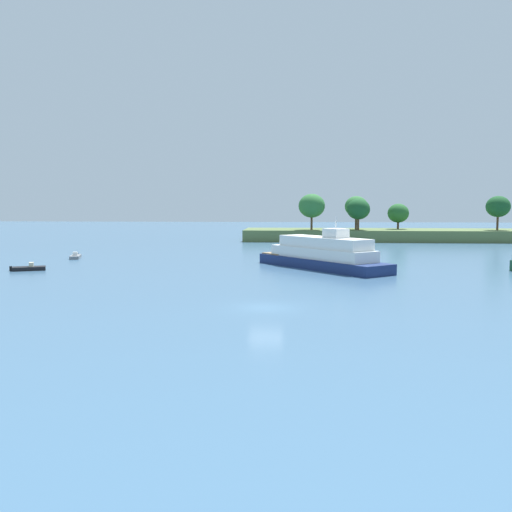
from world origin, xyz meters
TOP-DOWN VIEW (x-y plane):
  - ground_plane at (0.00, 0.00)m, footprint 400.00×400.00m
  - treeline_island at (20.91, 78.65)m, footprint 60.47×13.80m
  - white_riverboat at (5.32, 26.15)m, footprint 15.83×17.99m
  - small_motorboat at (-29.41, 36.40)m, footprint 2.27×4.24m
  - fishing_skiff at (-29.11, 21.68)m, footprint 3.99×2.95m

SIDE VIEW (x-z plane):
  - ground_plane at x=0.00m, z-range 0.00..0.00m
  - small_motorboat at x=-29.41m, z-range -0.22..0.72m
  - fishing_skiff at x=-29.11m, z-range -0.22..0.72m
  - white_riverboat at x=5.32m, z-range -1.49..4.82m
  - treeline_island at x=20.91m, z-range -2.52..7.32m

